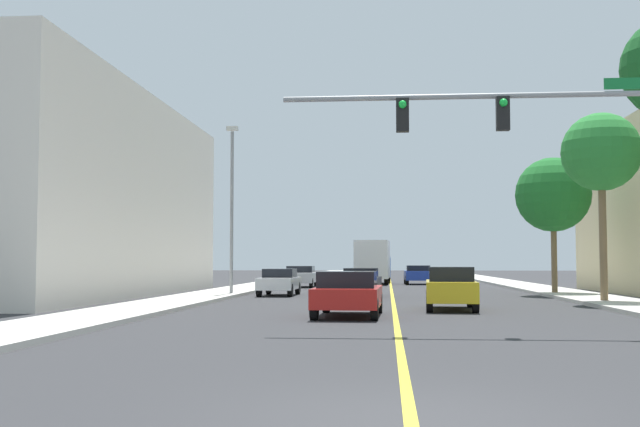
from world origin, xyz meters
The scene contains 16 objects.
ground centered at (0.00, 42.00, 0.00)m, with size 192.00×192.00×0.00m, color #2D2D30.
sidewalk_left centered at (-8.80, 42.00, 0.07)m, with size 2.89×168.00×0.15m, color beige.
sidewalk_right centered at (8.80, 42.00, 0.07)m, with size 2.89×168.00×0.15m, color beige.
lane_marking_center centered at (0.00, 42.00, 0.00)m, with size 0.16×144.00×0.01m, color yellow.
building_left_near centered at (-17.36, 28.97, 4.95)m, with size 11.36×25.98×9.90m, color silver.
traffic_signal_mast centered at (4.39, 10.78, 4.67)m, with size 10.71×0.36×6.10m.
street_lamp centered at (-7.86, 29.14, 4.69)m, with size 0.56×0.28×8.24m.
palm_mid centered at (8.42, 23.58, 6.08)m, with size 3.18×3.18×7.58m.
palm_far centered at (8.15, 31.56, 5.06)m, with size 3.78×3.78×6.82m.
car_silver centered at (-5.97, 43.01, 0.74)m, with size 1.94×4.59×1.40m.
car_blue centered at (2.03, 49.91, 0.74)m, with size 2.02×4.30×1.40m.
car_black centered at (-1.49, 29.23, 0.72)m, with size 1.94×4.39×1.38m.
car_yellow centered at (1.99, 19.28, 0.79)m, with size 1.92×4.40×1.52m.
car_white centered at (-5.63, 30.16, 0.70)m, with size 1.77×4.01×1.33m.
car_red centered at (-1.45, 15.61, 0.73)m, with size 2.08×4.49×1.40m.
delivery_truck centered at (-1.30, 50.23, 1.70)m, with size 2.66×7.99×3.22m.
Camera 1 is at (-0.24, -8.67, 1.71)m, focal length 43.83 mm.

